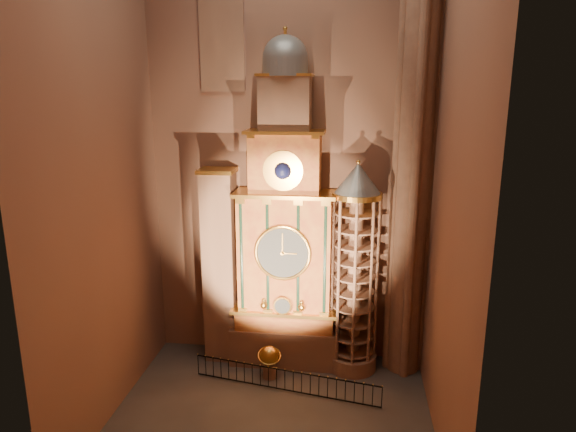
# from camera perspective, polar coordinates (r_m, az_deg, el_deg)

# --- Properties ---
(floor) EXTENTS (14.00, 14.00, 0.00)m
(floor) POSITION_cam_1_polar(r_m,az_deg,el_deg) (24.23, -1.92, -21.45)
(floor) COLOR #383330
(floor) RESTS_ON ground
(wall_back) EXTENTS (22.00, 0.00, 22.00)m
(wall_back) POSITION_cam_1_polar(r_m,az_deg,el_deg) (25.87, -0.01, 7.22)
(wall_back) COLOR #91664E
(wall_back) RESTS_ON floor
(wall_left) EXTENTS (0.00, 22.00, 22.00)m
(wall_left) POSITION_cam_1_polar(r_m,az_deg,el_deg) (22.21, -20.37, 5.23)
(wall_left) COLOR #91664E
(wall_left) RESTS_ON floor
(wall_right) EXTENTS (0.00, 22.00, 22.00)m
(wall_right) POSITION_cam_1_polar(r_m,az_deg,el_deg) (20.08, 18.01, 4.57)
(wall_right) COLOR #91664E
(wall_right) RESTS_ON floor
(astronomical_clock) EXTENTS (5.60, 2.41, 16.70)m
(astronomical_clock) POSITION_cam_1_polar(r_m,az_deg,el_deg) (25.74, -0.30, -2.65)
(astronomical_clock) COLOR #8C634C
(astronomical_clock) RESTS_ON floor
(portrait_tower) EXTENTS (1.80, 1.60, 10.20)m
(portrait_tower) POSITION_cam_1_polar(r_m,az_deg,el_deg) (26.86, -7.53, -5.49)
(portrait_tower) COLOR #8C634C
(portrait_tower) RESTS_ON floor
(stair_turret) EXTENTS (2.50, 2.50, 10.80)m
(stair_turret) POSITION_cam_1_polar(r_m,az_deg,el_deg) (25.73, 7.42, -6.09)
(stair_turret) COLOR #8C634C
(stair_turret) RESTS_ON floor
(gothic_pier) EXTENTS (2.04, 2.04, 22.00)m
(gothic_pier) POSITION_cam_1_polar(r_m,az_deg,el_deg) (24.84, 13.88, 6.53)
(gothic_pier) COLOR #8C634C
(gothic_pier) RESTS_ON floor
(stained_glass_window) EXTENTS (2.20, 0.14, 5.20)m
(stained_glass_window) POSITION_cam_1_polar(r_m,az_deg,el_deg) (26.31, -7.38, 19.22)
(stained_glass_window) COLOR navy
(stained_glass_window) RESTS_ON wall_back
(celestial_globe) EXTENTS (1.41, 1.37, 1.69)m
(celestial_globe) POSITION_cam_1_polar(r_m,az_deg,el_deg) (26.41, -2.09, -15.61)
(celestial_globe) COLOR #8C634C
(celestial_globe) RESTS_ON floor
(iron_railing) EXTENTS (9.01, 1.76, 1.09)m
(iron_railing) POSITION_cam_1_polar(r_m,az_deg,el_deg) (25.55, -0.35, -17.79)
(iron_railing) COLOR black
(iron_railing) RESTS_ON floor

